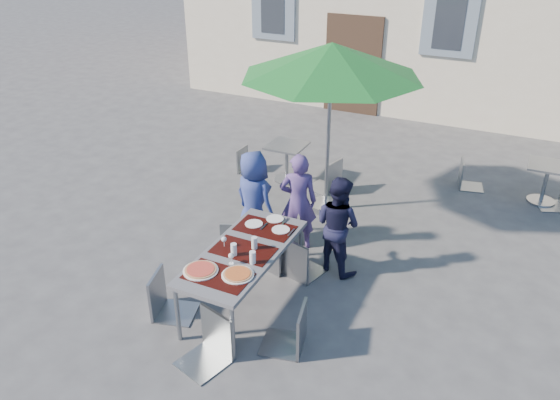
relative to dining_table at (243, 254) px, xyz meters
The scene contains 21 objects.
ground 1.07m from the dining_table, 11.17° to the right, with size 90.00×90.00×0.00m, color #424244.
dining_table is the anchor object (origin of this frame).
pizza_near_left 0.60m from the dining_table, 110.91° to the right, with size 0.38×0.38×0.03m.
pizza_near_right 0.50m from the dining_table, 67.85° to the right, with size 0.35×0.35×0.03m.
glassware 0.17m from the dining_table, 61.59° to the right, with size 0.52×0.44×0.15m.
place_settings 0.65m from the dining_table, 88.34° to the left, with size 0.62×0.44×0.01m.
child_0 1.39m from the dining_table, 112.98° to the left, with size 0.67×0.44×1.38m, color navy.
child_1 1.45m from the dining_table, 88.18° to the left, with size 0.51×0.33×1.40m, color #563D7E.
child_2 1.37m from the dining_table, 58.06° to the left, with size 0.64×0.37×1.32m, color black.
chair_0 1.16m from the dining_table, 124.55° to the left, with size 0.54×0.54×0.92m.
chair_1 0.83m from the dining_table, 92.60° to the left, with size 0.59×0.59×1.06m.
chair_2 0.87m from the dining_table, 66.14° to the left, with size 0.57×0.57×1.05m.
chair_3 0.92m from the dining_table, 143.24° to the right, with size 0.55×0.55×1.01m.
chair_4 0.94m from the dining_table, 28.38° to the right, with size 0.53×0.53×1.00m.
chair_5 0.97m from the dining_table, 83.22° to the right, with size 0.56×0.57×1.03m.
patio_umbrella 3.09m from the dining_table, 89.81° to the left, with size 2.62×2.62×2.60m.
cafe_table_0 3.47m from the dining_table, 106.65° to the left, with size 0.62×0.62×0.67m.
bg_chair_l_0 3.78m from the dining_table, 118.27° to the left, with size 0.39×0.39×0.85m.
bg_chair_r_0 3.26m from the dining_table, 93.40° to the left, with size 0.57×0.56×1.04m.
cafe_table_1 5.34m from the dining_table, 54.67° to the left, with size 0.62×0.62×0.66m.
bg_chair_l_1 4.78m from the dining_table, 66.83° to the left, with size 0.48×0.47×0.90m.
Camera 1 is at (1.85, -4.38, 4.16)m, focal length 35.00 mm.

